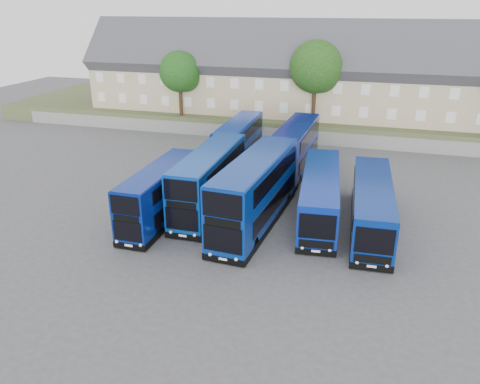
% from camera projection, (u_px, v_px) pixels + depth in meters
% --- Properties ---
extents(ground, '(120.00, 120.00, 0.00)m').
position_uv_depth(ground, '(229.00, 235.00, 32.09)').
color(ground, '#4D4D52').
rests_on(ground, ground).
extents(retaining_wall, '(70.00, 0.40, 1.50)m').
position_uv_depth(retaining_wall, '(292.00, 136.00, 53.15)').
color(retaining_wall, slate).
rests_on(retaining_wall, ground).
extents(earth_bank, '(80.00, 20.00, 2.00)m').
position_uv_depth(earth_bank, '(306.00, 115.00, 61.95)').
color(earth_bank, '#4C5831').
rests_on(earth_bank, ground).
extents(terrace_row, '(54.00, 10.40, 11.20)m').
position_uv_depth(terrace_row, '(304.00, 76.00, 56.29)').
color(terrace_row, tan).
rests_on(terrace_row, earth_bank).
extents(dd_front_left, '(2.29, 9.92, 3.94)m').
position_uv_depth(dd_front_left, '(160.00, 195.00, 33.66)').
color(dd_front_left, navy).
rests_on(dd_front_left, ground).
extents(dd_front_mid, '(2.74, 11.38, 4.51)m').
position_uv_depth(dd_front_mid, '(210.00, 181.00, 35.46)').
color(dd_front_mid, '#083793').
rests_on(dd_front_mid, ground).
extents(dd_front_right, '(3.65, 12.40, 4.87)m').
position_uv_depth(dd_front_right, '(255.00, 193.00, 32.80)').
color(dd_front_right, navy).
rests_on(dd_front_right, ground).
extents(dd_rear_left, '(2.58, 10.52, 4.16)m').
position_uv_depth(dd_rear_left, '(239.00, 143.00, 45.67)').
color(dd_rear_left, '#082B98').
rests_on(dd_rear_left, ground).
extents(dd_rear_right, '(2.92, 11.17, 4.41)m').
position_uv_depth(dd_rear_right, '(295.00, 149.00, 43.35)').
color(dd_rear_right, navy).
rests_on(dd_rear_right, ground).
extents(coach_east_a, '(3.79, 12.51, 3.37)m').
position_uv_depth(coach_east_a, '(320.00, 196.00, 34.27)').
color(coach_east_a, '#082496').
rests_on(coach_east_a, ground).
extents(coach_east_b, '(3.19, 12.33, 3.34)m').
position_uv_depth(coach_east_b, '(371.00, 207.00, 32.49)').
color(coach_east_b, navy).
rests_on(coach_east_b, ground).
extents(tree_west, '(4.80, 4.80, 7.65)m').
position_uv_depth(tree_west, '(181.00, 73.00, 55.38)').
color(tree_west, '#382314').
rests_on(tree_west, earth_bank).
extents(tree_mid, '(5.76, 5.76, 9.18)m').
position_uv_depth(tree_mid, '(317.00, 69.00, 51.27)').
color(tree_mid, '#382314').
rests_on(tree_mid, earth_bank).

